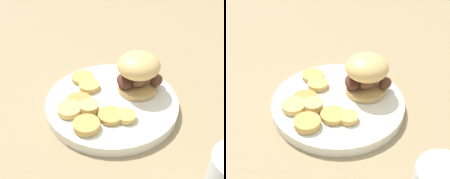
% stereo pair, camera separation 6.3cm
% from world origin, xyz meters
% --- Properties ---
extents(ground_plane, '(4.00, 4.00, 0.00)m').
position_xyz_m(ground_plane, '(0.00, 0.00, 0.00)').
color(ground_plane, '#937F5B').
extents(dinner_plate, '(0.27, 0.27, 0.02)m').
position_xyz_m(dinner_plate, '(0.00, 0.00, 0.01)').
color(dinner_plate, white).
rests_on(dinner_plate, ground_plane).
extents(sandwich, '(0.09, 0.10, 0.09)m').
position_xyz_m(sandwich, '(0.02, 0.06, 0.07)').
color(sandwich, tan).
rests_on(sandwich, dinner_plate).
extents(potato_round_0, '(0.04, 0.04, 0.02)m').
position_xyz_m(potato_round_0, '(-0.01, -0.06, 0.03)').
color(potato_round_0, '#DBB766').
rests_on(potato_round_0, dinner_plate).
extents(potato_round_1, '(0.05, 0.05, 0.01)m').
position_xyz_m(potato_round_1, '(0.02, -0.10, 0.03)').
color(potato_round_1, tan).
rests_on(potato_round_1, dinner_plate).
extents(potato_round_2, '(0.05, 0.05, 0.01)m').
position_xyz_m(potato_round_2, '(-0.04, -0.08, 0.03)').
color(potato_round_2, '#DBB766').
rests_on(potato_round_2, dinner_plate).
extents(potato_round_3, '(0.04, 0.04, 0.01)m').
position_xyz_m(potato_round_3, '(-0.06, -0.00, 0.03)').
color(potato_round_3, tan).
rests_on(potato_round_3, dinner_plate).
extents(potato_round_4, '(0.05, 0.05, 0.01)m').
position_xyz_m(potato_round_4, '(-0.04, -0.05, 0.03)').
color(potato_round_4, '#BC8942').
rests_on(potato_round_4, dinner_plate).
extents(potato_round_5, '(0.05, 0.05, 0.01)m').
position_xyz_m(potato_round_5, '(0.03, -0.04, 0.03)').
color(potato_round_5, tan).
rests_on(potato_round_5, dinner_plate).
extents(potato_round_6, '(0.04, 0.04, 0.01)m').
position_xyz_m(potato_round_6, '(0.06, -0.03, 0.03)').
color(potato_round_6, tan).
rests_on(potato_round_6, dinner_plate).
extents(potato_round_7, '(0.05, 0.05, 0.01)m').
position_xyz_m(potato_round_7, '(-0.10, 0.01, 0.03)').
color(potato_round_7, tan).
rests_on(potato_round_7, dinner_plate).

